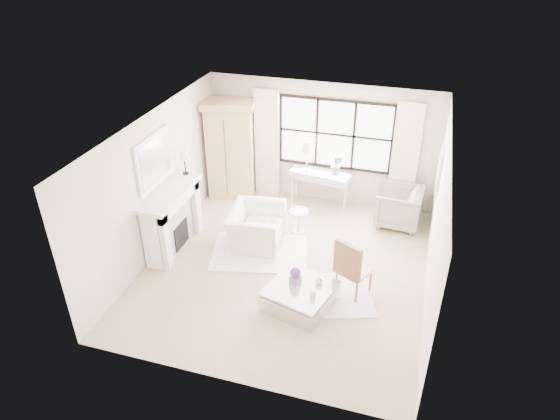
# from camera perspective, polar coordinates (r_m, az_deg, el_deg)

# --- Properties ---
(floor) EXTENTS (5.50, 5.50, 0.00)m
(floor) POSITION_cam_1_polar(r_m,az_deg,el_deg) (9.30, 0.67, -6.52)
(floor) COLOR tan
(floor) RESTS_ON ground
(ceiling) EXTENTS (5.50, 5.50, 0.00)m
(ceiling) POSITION_cam_1_polar(r_m,az_deg,el_deg) (7.97, 0.78, 9.14)
(ceiling) COLOR white
(ceiling) RESTS_ON ground
(wall_back) EXTENTS (5.00, 0.00, 5.00)m
(wall_back) POSITION_cam_1_polar(r_m,az_deg,el_deg) (10.95, 4.72, 7.61)
(wall_back) COLOR beige
(wall_back) RESTS_ON ground
(wall_front) EXTENTS (5.00, 0.00, 5.00)m
(wall_front) POSITION_cam_1_polar(r_m,az_deg,el_deg) (6.44, -6.15, -11.11)
(wall_front) COLOR beige
(wall_front) RESTS_ON ground
(wall_left) EXTENTS (0.00, 5.50, 5.50)m
(wall_left) POSITION_cam_1_polar(r_m,az_deg,el_deg) (9.46, -14.02, 2.84)
(wall_left) COLOR beige
(wall_left) RESTS_ON ground
(wall_right) EXTENTS (0.00, 5.50, 5.50)m
(wall_right) POSITION_cam_1_polar(r_m,az_deg,el_deg) (8.33, 17.50, -1.79)
(wall_right) COLOR white
(wall_right) RESTS_ON ground
(window_pane) EXTENTS (2.40, 0.02, 1.50)m
(window_pane) POSITION_cam_1_polar(r_m,az_deg,el_deg) (10.79, 6.32, 8.60)
(window_pane) COLOR white
(window_pane) RESTS_ON wall_back
(window_frame) EXTENTS (2.50, 0.04, 1.50)m
(window_frame) POSITION_cam_1_polar(r_m,az_deg,el_deg) (10.78, 6.31, 8.58)
(window_frame) COLOR black
(window_frame) RESTS_ON wall_back
(curtain_rod) EXTENTS (3.30, 0.04, 0.04)m
(curtain_rod) POSITION_cam_1_polar(r_m,az_deg,el_deg) (10.44, 6.53, 12.90)
(curtain_rod) COLOR #B3893E
(curtain_rod) RESTS_ON wall_back
(curtain_left) EXTENTS (0.55, 0.10, 2.47)m
(curtain_left) POSITION_cam_1_polar(r_m,az_deg,el_deg) (11.19, -1.48, 7.59)
(curtain_left) COLOR beige
(curtain_left) RESTS_ON ground
(curtain_right) EXTENTS (0.55, 0.10, 2.47)m
(curtain_right) POSITION_cam_1_polar(r_m,az_deg,el_deg) (10.72, 14.04, 5.57)
(curtain_right) COLOR silver
(curtain_right) RESTS_ON ground
(fireplace) EXTENTS (0.58, 1.66, 1.26)m
(fireplace) POSITION_cam_1_polar(r_m,az_deg,el_deg) (9.70, -12.34, -0.99)
(fireplace) COLOR white
(fireplace) RESTS_ON ground
(mirror_frame) EXTENTS (0.05, 1.15, 0.95)m
(mirror_frame) POSITION_cam_1_polar(r_m,az_deg,el_deg) (9.23, -14.23, 5.50)
(mirror_frame) COLOR white
(mirror_frame) RESTS_ON wall_left
(mirror_glass) EXTENTS (0.02, 1.00, 0.80)m
(mirror_glass) POSITION_cam_1_polar(r_m,az_deg,el_deg) (9.22, -14.07, 5.49)
(mirror_glass) COLOR silver
(mirror_glass) RESTS_ON wall_left
(art_frame) EXTENTS (0.04, 0.62, 0.82)m
(art_frame) POSITION_cam_1_polar(r_m,az_deg,el_deg) (9.74, 17.75, 4.41)
(art_frame) COLOR silver
(art_frame) RESTS_ON wall_right
(art_canvas) EXTENTS (0.01, 0.52, 0.72)m
(art_canvas) POSITION_cam_1_polar(r_m,az_deg,el_deg) (9.74, 17.64, 4.43)
(art_canvas) COLOR beige
(art_canvas) RESTS_ON wall_right
(mantel_lamp) EXTENTS (0.22, 0.22, 0.51)m
(mantel_lamp) POSITION_cam_1_polar(r_m,az_deg,el_deg) (9.77, -10.93, 6.15)
(mantel_lamp) COLOR black
(mantel_lamp) RESTS_ON fireplace
(armoire) EXTENTS (1.25, 0.94, 2.24)m
(armoire) POSITION_cam_1_polar(r_m,az_deg,el_deg) (11.23, -5.69, 7.00)
(armoire) COLOR tan
(armoire) RESTS_ON floor
(console_table) EXTENTS (1.35, 0.65, 0.80)m
(console_table) POSITION_cam_1_polar(r_m,az_deg,el_deg) (11.09, 4.58, 2.48)
(console_table) COLOR silver
(console_table) RESTS_ON floor
(console_lamp) EXTENTS (0.28, 0.28, 0.69)m
(console_lamp) POSITION_cam_1_polar(r_m,az_deg,el_deg) (10.73, 3.12, 7.20)
(console_lamp) COLOR #B58C3E
(console_lamp) RESTS_ON console_table
(orchid_plant) EXTENTS (0.25, 0.20, 0.45)m
(orchid_plant) POSITION_cam_1_polar(r_m,az_deg,el_deg) (10.74, 6.50, 5.12)
(orchid_plant) COLOR #576B47
(orchid_plant) RESTS_ON console_table
(side_table) EXTENTS (0.40, 0.40, 0.51)m
(side_table) POSITION_cam_1_polar(r_m,az_deg,el_deg) (10.10, 2.15, -0.94)
(side_table) COLOR white
(side_table) RESTS_ON floor
(rug_left) EXTENTS (2.05, 1.66, 0.03)m
(rug_left) POSITION_cam_1_polar(r_m,az_deg,el_deg) (9.65, -2.32, -4.88)
(rug_left) COLOR white
(rug_left) RESTS_ON floor
(rug_right) EXTENTS (1.84, 1.58, 0.03)m
(rug_right) POSITION_cam_1_polar(r_m,az_deg,el_deg) (8.71, 5.28, -9.59)
(rug_right) COLOR white
(rug_right) RESTS_ON floor
(club_armchair) EXTENTS (1.10, 1.23, 0.74)m
(club_armchair) POSITION_cam_1_polar(r_m,az_deg,el_deg) (9.76, -2.76, -1.94)
(club_armchair) COLOR white
(club_armchair) RESTS_ON floor
(wingback_chair) EXTENTS (0.96, 0.94, 0.82)m
(wingback_chair) POSITION_cam_1_polar(r_m,az_deg,el_deg) (10.62, 13.40, 0.37)
(wingback_chair) COLOR gray
(wingback_chair) RESTS_ON floor
(french_chair) EXTENTS (0.65, 0.65, 1.08)m
(french_chair) POSITION_cam_1_polar(r_m,az_deg,el_deg) (8.63, 8.32, -7.72)
(french_chair) COLOR #8F5F3C
(french_chair) RESTS_ON floor
(coffee_table) EXTENTS (1.23, 1.23, 0.38)m
(coffee_table) POSITION_cam_1_polar(r_m,az_deg,el_deg) (8.38, 2.33, -9.84)
(coffee_table) COLOR silver
(coffee_table) RESTS_ON floor
(planter_box) EXTENTS (0.20, 0.20, 0.12)m
(planter_box) POSITION_cam_1_polar(r_m,az_deg,el_deg) (8.31, 1.75, -7.95)
(planter_box) COLOR gray
(planter_box) RESTS_ON coffee_table
(planter_flowers) EXTENTS (0.17, 0.17, 0.17)m
(planter_flowers) POSITION_cam_1_polar(r_m,az_deg,el_deg) (8.22, 1.77, -7.15)
(planter_flowers) COLOR #572E73
(planter_flowers) RESTS_ON planter_box
(pillar_candle) EXTENTS (0.10, 0.10, 0.12)m
(pillar_candle) POSITION_cam_1_polar(r_m,az_deg,el_deg) (8.04, 3.75, -9.56)
(pillar_candle) COLOR white
(pillar_candle) RESTS_ON coffee_table
(coffee_vase) EXTENTS (0.15, 0.15, 0.14)m
(coffee_vase) POSITION_cam_1_polar(r_m,az_deg,el_deg) (8.30, 4.46, -8.03)
(coffee_vase) COLOR silver
(coffee_vase) RESTS_ON coffee_table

